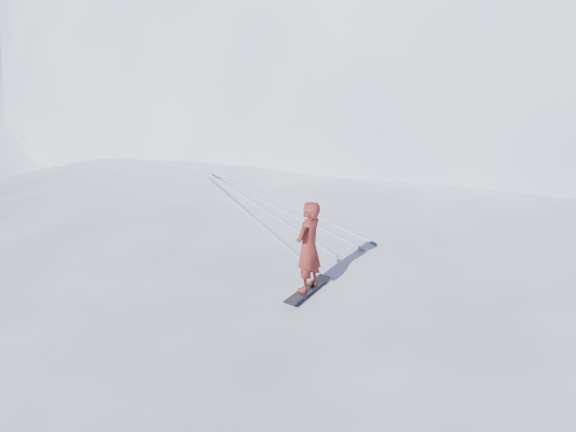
% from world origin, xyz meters
% --- Properties ---
extents(ground, '(400.00, 400.00, 0.00)m').
position_xyz_m(ground, '(0.00, 0.00, 0.00)').
color(ground, white).
rests_on(ground, ground).
extents(near_ridge, '(36.00, 28.00, 4.80)m').
position_xyz_m(near_ridge, '(1.00, 3.00, 0.00)').
color(near_ridge, white).
rests_on(near_ridge, ground).
extents(summit_peak, '(60.00, 56.00, 56.00)m').
position_xyz_m(summit_peak, '(22.00, 26.00, 0.00)').
color(summit_peak, white).
rests_on(summit_peak, ground).
extents(peak_shoulder, '(28.00, 24.00, 18.00)m').
position_xyz_m(peak_shoulder, '(10.00, 20.00, 0.00)').
color(peak_shoulder, white).
rests_on(peak_shoulder, ground).
extents(wind_bumps, '(16.00, 14.40, 1.00)m').
position_xyz_m(wind_bumps, '(-0.56, 2.12, 0.00)').
color(wind_bumps, white).
rests_on(wind_bumps, ground).
extents(snowboard, '(1.20, 0.92, 0.02)m').
position_xyz_m(snowboard, '(-2.21, 0.76, 2.41)').
color(snowboard, black).
rests_on(snowboard, near_ridge).
extents(snowboarder, '(0.76, 0.70, 1.75)m').
position_xyz_m(snowboarder, '(-2.21, 0.76, 3.30)').
color(snowboarder, maroon).
rests_on(snowboarder, snowboard).
extents(board_tracks, '(2.46, 5.98, 0.04)m').
position_xyz_m(board_tracks, '(-1.51, 4.76, 2.42)').
color(board_tracks, silver).
rests_on(board_tracks, ground).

